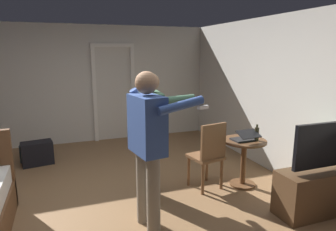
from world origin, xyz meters
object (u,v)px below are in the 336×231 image
Objects in this scene: tv_flatscreen at (320,186)px; wooden_chair at (209,153)px; person_striped_shirt at (152,128)px; suitcase_small at (37,153)px; side_table at (244,155)px; suitcase_dark at (36,151)px; bottle_on_table at (257,134)px; laptop at (245,137)px; person_blue_shirt at (148,139)px.

tv_flatscreen is 1.16× the size of wooden_chair.
person_striped_shirt is (-1.83, 1.05, 0.65)m from tv_flatscreen.
wooden_chair is 1.94× the size of suitcase_small.
side_table is at bearing -6.25° from wooden_chair.
suitcase_small is (-2.92, 1.96, -0.27)m from side_table.
suitcase_small is at bearing -78.82° from suitcase_dark.
bottle_on_table is 3.73m from suitcase_small.
bottle_on_table is 0.47× the size of suitcase_small.
tv_flatscreen is 0.68× the size of person_striped_shirt.
laptop is 3.76m from suitcase_dark.
person_blue_shirt is (-2.07, 0.41, 0.69)m from tv_flatscreen.
laptop is 0.57m from wooden_chair.
wooden_chair is (-0.69, 0.14, -0.26)m from bottle_on_table.
side_table is at bearing -3.30° from person_striped_shirt.
wooden_chair is at bearing -39.23° from suitcase_dark.
person_blue_shirt is at bearing 168.83° from tv_flatscreen.
person_striped_shirt is (0.23, 0.64, -0.05)m from person_blue_shirt.
person_blue_shirt is at bearing -161.85° from laptop.
tv_flatscreen is 1.12m from laptop.
wooden_chair is at bearing -48.14° from suitcase_small.
tv_flatscreen is 1.08m from side_table.
suitcase_small is (-1.54, 1.88, -0.78)m from person_striped_shirt.
person_striped_shirt is at bearing 176.70° from side_table.
suitcase_dark is at bearing 89.04° from suitcase_small.
person_striped_shirt is at bearing 178.65° from wooden_chair.
laptop is 0.67× the size of suitcase_dark.
laptop is 3.56m from suitcase_small.
bottle_on_table reaches higher than laptop.
person_blue_shirt reaches higher than side_table.
wooden_chair is at bearing 168.77° from laptop.
side_table is 1.37× the size of suitcase_dark.
person_blue_shirt is (-1.75, -0.48, 0.23)m from bottle_on_table.
bottle_on_table reaches higher than side_table.
person_striped_shirt reaches higher than tv_flatscreen.
suitcase_small is at bearing 141.37° from wooden_chair.
suitcase_dark is 0.27m from suitcase_small.
tv_flatscreen is at bearing -11.17° from person_blue_shirt.
wooden_chair is 0.56× the size of person_blue_shirt.
bottle_on_table is 0.75m from wooden_chair.
person_blue_shirt is at bearing -149.70° from wooden_chair.
laptop is 0.18m from bottle_on_table.
suitcase_dark is (-2.94, 2.27, -0.59)m from laptop.
person_blue_shirt reaches higher than tv_flatscreen.
laptop is at bearing -5.19° from person_striped_shirt.
wooden_chair is at bearing 173.75° from side_table.
person_blue_shirt is (-1.61, -0.56, 0.56)m from side_table.
laptop is 0.34× the size of wooden_chair.
laptop is 1.42× the size of bottle_on_table.
wooden_chair is (-0.55, 0.06, 0.07)m from side_table.
person_striped_shirt reaches higher than wooden_chair.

